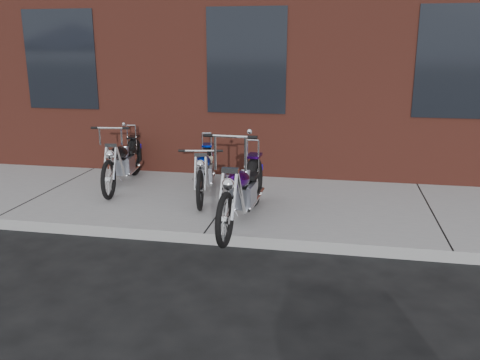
# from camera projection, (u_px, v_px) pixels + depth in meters

# --- Properties ---
(ground) EXTENTS (120.00, 120.00, 0.00)m
(ground) POSITION_uv_depth(u_px,v_px,m) (204.00, 245.00, 6.49)
(ground) COLOR black
(ground) RESTS_ON ground
(sidewalk) EXTENTS (22.00, 3.00, 0.15)m
(sidewalk) POSITION_uv_depth(u_px,v_px,m) (229.00, 204.00, 7.89)
(sidewalk) COLOR gray
(sidewalk) RESTS_ON ground
(chopper_purple) EXTENTS (0.57, 2.32, 1.30)m
(chopper_purple) POSITION_uv_depth(u_px,v_px,m) (242.00, 193.00, 6.75)
(chopper_purple) COLOR black
(chopper_purple) RESTS_ON sidewalk
(chopper_blue) EXTENTS (0.58, 2.05, 0.90)m
(chopper_blue) POSITION_uv_depth(u_px,v_px,m) (204.00, 172.00, 8.02)
(chopper_blue) COLOR black
(chopper_blue) RESTS_ON sidewalk
(chopper_third) EXTENTS (0.54, 2.15, 1.09)m
(chopper_third) POSITION_uv_depth(u_px,v_px,m) (123.00, 163.00, 8.57)
(chopper_third) COLOR black
(chopper_third) RESTS_ON sidewalk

